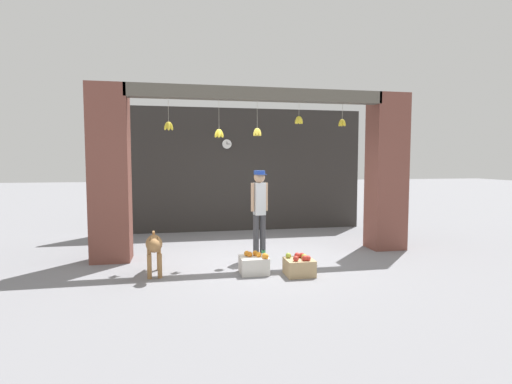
% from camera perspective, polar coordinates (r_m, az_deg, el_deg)
% --- Properties ---
extents(ground_plane, '(60.00, 60.00, 0.00)m').
position_cam_1_polar(ground_plane, '(7.76, 0.66, -9.31)').
color(ground_plane, gray).
extents(shop_back_wall, '(6.82, 0.12, 3.23)m').
position_cam_1_polar(shop_back_wall, '(10.58, -2.76, 3.17)').
color(shop_back_wall, '#2D2B28').
rests_on(shop_back_wall, ground_plane).
extents(shop_pillar_left, '(0.70, 0.60, 3.23)m').
position_cam_1_polar(shop_pillar_left, '(7.78, -20.16, 2.45)').
color(shop_pillar_left, brown).
rests_on(shop_pillar_left, ground_plane).
extents(shop_pillar_right, '(0.70, 0.60, 3.23)m').
position_cam_1_polar(shop_pillar_right, '(8.81, 18.13, 2.70)').
color(shop_pillar_right, brown).
rests_on(shop_pillar_right, ground_plane).
extents(storefront_awning, '(4.92, 0.26, 0.95)m').
position_cam_1_polar(storefront_awning, '(7.76, 0.50, 13.56)').
color(storefront_awning, '#5B564C').
extents(dog, '(0.31, 0.96, 0.70)m').
position_cam_1_polar(dog, '(6.71, -14.36, -7.46)').
color(dog, '#9E7042').
rests_on(dog, ground_plane).
extents(shopkeeper, '(0.34, 0.29, 1.67)m').
position_cam_1_polar(shopkeeper, '(7.62, 0.49, -2.05)').
color(shopkeeper, '#424247').
rests_on(shopkeeper, ground_plane).
extents(fruit_crate_oranges, '(0.45, 0.43, 0.36)m').
position_cam_1_polar(fruit_crate_oranges, '(6.66, -0.28, -10.28)').
color(fruit_crate_oranges, silver).
rests_on(fruit_crate_oranges, ground_plane).
extents(fruit_crate_apples, '(0.45, 0.43, 0.35)m').
position_cam_1_polar(fruit_crate_apples, '(6.60, 6.20, -10.47)').
color(fruit_crate_apples, tan).
rests_on(fruit_crate_apples, ground_plane).
extents(water_bottle, '(0.07, 0.07, 0.24)m').
position_cam_1_polar(water_bottle, '(7.40, 1.07, -9.12)').
color(water_bottle, '#38934C').
rests_on(water_bottle, ground_plane).
extents(wall_clock, '(0.26, 0.03, 0.26)m').
position_cam_1_polar(wall_clock, '(10.48, -4.18, 6.86)').
color(wall_clock, black).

